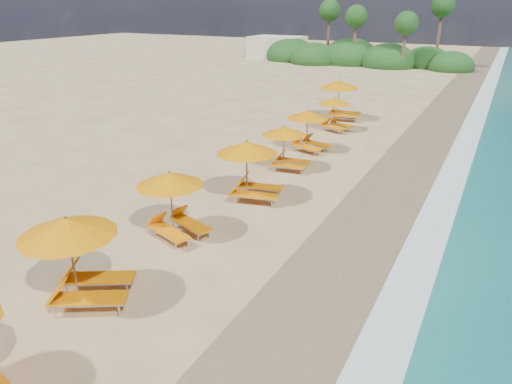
{
  "coord_description": "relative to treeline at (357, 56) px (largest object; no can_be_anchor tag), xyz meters",
  "views": [
    {
      "loc": [
        6.9,
        -13.09,
        7.21
      ],
      "look_at": [
        0.0,
        0.0,
        1.2
      ],
      "focal_mm": 32.98,
      "sensor_mm": 36.0,
      "label": 1
    }
  ],
  "objects": [
    {
      "name": "ground",
      "position": [
        9.94,
        -45.51,
        -1.0
      ],
      "size": [
        160.0,
        160.0,
        0.0
      ],
      "primitive_type": "plane",
      "color": "tan",
      "rests_on": "ground"
    },
    {
      "name": "wet_sand",
      "position": [
        13.94,
        -45.51,
        -0.99
      ],
      "size": [
        4.0,
        160.0,
        0.01
      ],
      "primitive_type": "cube",
      "color": "#8A7452",
      "rests_on": "ground"
    },
    {
      "name": "surf_foam",
      "position": [
        16.64,
        -45.51,
        -0.97
      ],
      "size": [
        4.0,
        160.0,
        0.01
      ],
      "color": "white",
      "rests_on": "ground"
    },
    {
      "name": "station_3",
      "position": [
        8.15,
        -51.59,
        0.37
      ],
      "size": [
        3.28,
        3.28,
        2.44
      ],
      "rotation": [
        0.0,
        0.0,
        0.53
      ],
      "color": "olive",
      "rests_on": "ground"
    },
    {
      "name": "station_4",
      "position": [
        8.0,
        -47.5,
        0.25
      ],
      "size": [
        2.84,
        2.77,
        2.23
      ],
      "rotation": [
        0.0,
        0.0,
        -0.32
      ],
      "color": "olive",
      "rests_on": "ground"
    },
    {
      "name": "station_5",
      "position": [
        8.72,
        -43.6,
        0.34
      ],
      "size": [
        2.91,
        2.81,
        2.38
      ],
      "rotation": [
        0.0,
        0.0,
        0.23
      ],
      "color": "olive",
      "rests_on": "ground"
    },
    {
      "name": "station_6",
      "position": [
        8.49,
        -39.74,
        0.16
      ],
      "size": [
        2.4,
        2.27,
        2.07
      ],
      "rotation": [
        0.0,
        0.0,
        0.12
      ],
      "color": "olive",
      "rests_on": "ground"
    },
    {
      "name": "station_7",
      "position": [
        8.31,
        -36.55,
        0.21
      ],
      "size": [
        2.71,
        2.64,
        2.15
      ],
      "rotation": [
        0.0,
        0.0,
        -0.3
      ],
      "color": "olive",
      "rests_on": "ground"
    },
    {
      "name": "station_8",
      "position": [
        8.17,
        -31.97,
        0.14
      ],
      "size": [
        2.64,
        2.61,
        2.02
      ],
      "rotation": [
        0.0,
        0.0,
        -0.4
      ],
      "color": "olive",
      "rests_on": "ground"
    },
    {
      "name": "station_9",
      "position": [
        7.53,
        -29.06,
        0.47
      ],
      "size": [
        3.08,
        2.93,
        2.61
      ],
      "rotation": [
        0.0,
        0.0,
        0.15
      ],
      "color": "olive",
      "rests_on": "ground"
    },
    {
      "name": "treeline",
      "position": [
        0.0,
        0.0,
        0.0
      ],
      "size": [
        25.8,
        8.8,
        9.74
      ],
      "color": "#163D14",
      "rests_on": "ground"
    },
    {
      "name": "beach_building",
      "position": [
        -12.06,
        2.49,
        0.4
      ],
      "size": [
        7.0,
        5.0,
        2.8
      ],
      "primitive_type": "cube",
      "color": "beige",
      "rests_on": "ground"
    }
  ]
}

